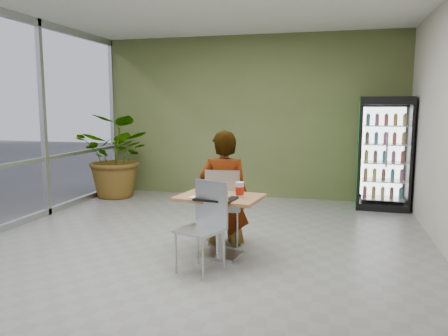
{
  "coord_description": "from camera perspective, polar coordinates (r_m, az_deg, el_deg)",
  "views": [
    {
      "loc": [
        1.66,
        -5.09,
        1.8
      ],
      "look_at": [
        0.25,
        0.46,
        1.0
      ],
      "focal_mm": 35.0,
      "sensor_mm": 36.0,
      "label": 1
    }
  ],
  "objects": [
    {
      "name": "room_envelope",
      "position": [
        5.36,
        -3.84,
        5.8
      ],
      "size": [
        6.0,
        7.0,
        3.2
      ],
      "primitive_type": null,
      "color": "#BAB6A8",
      "rests_on": "ground"
    },
    {
      "name": "dining_table",
      "position": [
        5.27,
        -0.55,
        -5.92
      ],
      "size": [
        1.06,
        0.81,
        0.75
      ],
      "rotation": [
        0.0,
        0.0,
        -0.14
      ],
      "color": "#A37745",
      "rests_on": "ground"
    },
    {
      "name": "potted_plant",
      "position": [
        8.98,
        -13.65,
        1.53
      ],
      "size": [
        1.57,
        1.37,
        1.66
      ],
      "primitive_type": "imported",
      "rotation": [
        0.0,
        0.0,
        -0.06
      ],
      "color": "#276026",
      "rests_on": "ground"
    },
    {
      "name": "cafeteria_tray",
      "position": [
        5.0,
        -1.1,
        -4.02
      ],
      "size": [
        0.48,
        0.38,
        0.03
      ],
      "primitive_type": "cube",
      "rotation": [
        0.0,
        0.0,
        -0.14
      ],
      "color": "black",
      "rests_on": "dining_table"
    },
    {
      "name": "ground",
      "position": [
        5.65,
        -3.68,
        -10.65
      ],
      "size": [
        7.0,
        7.0,
        0.0
      ],
      "primitive_type": "plane",
      "color": "gray",
      "rests_on": "ground"
    },
    {
      "name": "chair_far",
      "position": [
        5.69,
        -0.04,
        -4.31
      ],
      "size": [
        0.48,
        0.49,
        1.01
      ],
      "rotation": [
        0.0,
        0.0,
        3.22
      ],
      "color": "#ABAEB0",
      "rests_on": "ground"
    },
    {
      "name": "soda_cup",
      "position": [
        5.11,
        2.07,
        -2.89
      ],
      "size": [
        0.1,
        0.1,
        0.18
      ],
      "color": "silver",
      "rests_on": "dining_table"
    },
    {
      "name": "pizza_plate",
      "position": [
        5.22,
        -0.68,
        -3.46
      ],
      "size": [
        0.33,
        0.25,
        0.03
      ],
      "color": "silver",
      "rests_on": "dining_table"
    },
    {
      "name": "napkin_stack",
      "position": [
        5.08,
        -3.73,
        -3.88
      ],
      "size": [
        0.15,
        0.15,
        0.02
      ],
      "primitive_type": "cube",
      "rotation": [
        0.0,
        0.0,
        -0.13
      ],
      "color": "silver",
      "rests_on": "dining_table"
    },
    {
      "name": "seated_woman",
      "position": [
        5.74,
        0.02,
        -4.06
      ],
      "size": [
        0.7,
        0.48,
        1.81
      ],
      "primitive_type": "imported",
      "rotation": [
        0.0,
        0.0,
        3.22
      ],
      "color": "black",
      "rests_on": "ground"
    },
    {
      "name": "chair_near",
      "position": [
        4.85,
        -2.4,
        -6.61
      ],
      "size": [
        0.57,
        0.57,
        0.99
      ],
      "rotation": [
        0.0,
        0.0,
        -0.37
      ],
      "color": "#ABAEB0",
      "rests_on": "ground"
    },
    {
      "name": "beverage_fridge",
      "position": [
        8.24,
        20.18,
        1.82
      ],
      "size": [
        0.94,
        0.74,
        1.98
      ],
      "rotation": [
        0.0,
        0.0,
        -0.05
      ],
      "color": "black",
      "rests_on": "ground"
    }
  ]
}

